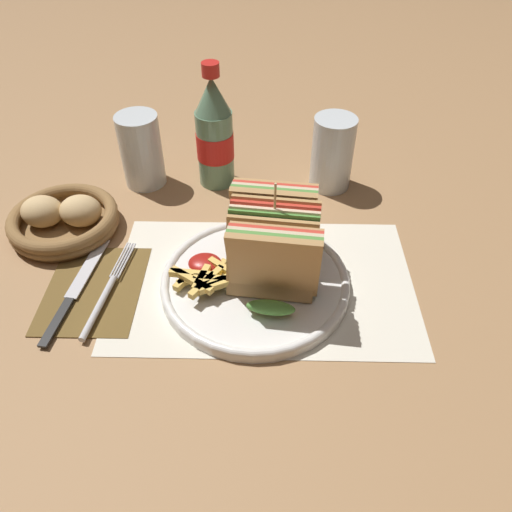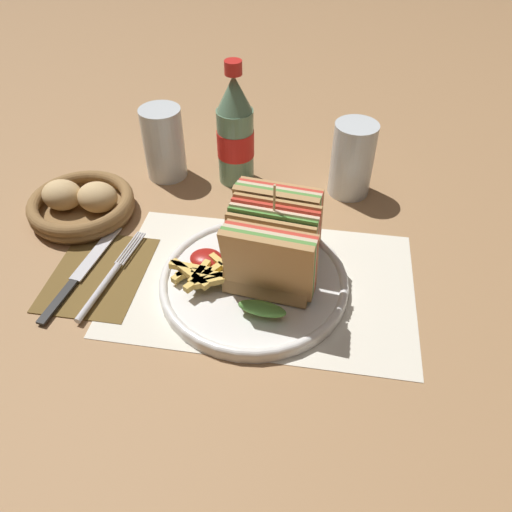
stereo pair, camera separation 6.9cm
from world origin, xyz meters
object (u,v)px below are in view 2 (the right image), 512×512
at_px(glass_far, 164,147).
at_px(coke_bottle_near, 235,133).
at_px(knife, 81,272).
at_px(club_sandwich, 273,244).
at_px(plate_main, 254,281).
at_px(fork, 106,282).
at_px(bread_basket, 82,204).
at_px(glass_near, 352,164).

bearing_deg(glass_far, coke_bottle_near, 2.46).
height_order(knife, glass_far, glass_far).
relative_size(club_sandwich, knife, 0.91).
distance_m(plate_main, club_sandwich, 0.07).
bearing_deg(glass_far, club_sandwich, -47.52).
distance_m(fork, bread_basket, 0.18).
bearing_deg(club_sandwich, fork, -169.53).
bearing_deg(glass_near, glass_far, 179.68).
relative_size(fork, glass_near, 1.46).
xyz_separation_m(glass_near, bread_basket, (-0.43, -0.14, -0.03)).
xyz_separation_m(knife, glass_near, (0.37, 0.27, 0.05)).
bearing_deg(coke_bottle_near, glass_near, -2.09).
relative_size(club_sandwich, glass_near, 1.47).
bearing_deg(bread_basket, coke_bottle_near, 32.04).
distance_m(plate_main, glass_near, 0.29).
distance_m(plate_main, bread_basket, 0.33).
height_order(plate_main, glass_far, glass_far).
xyz_separation_m(glass_near, glass_far, (-0.33, 0.00, 0.00)).
height_order(plate_main, bread_basket, bread_basket).
height_order(glass_near, bread_basket, glass_near).
height_order(club_sandwich, fork, club_sandwich).
bearing_deg(glass_near, plate_main, -116.18).
bearing_deg(knife, coke_bottle_near, 65.51).
height_order(club_sandwich, bread_basket, club_sandwich).
distance_m(knife, glass_far, 0.28).
relative_size(plate_main, bread_basket, 1.55).
relative_size(knife, glass_near, 1.62).
distance_m(fork, knife, 0.05).
distance_m(fork, coke_bottle_near, 0.33).
bearing_deg(knife, bread_basket, 119.50).
distance_m(club_sandwich, knife, 0.28).
distance_m(club_sandwich, coke_bottle_near, 0.27).
bearing_deg(coke_bottle_near, plate_main, -74.27).
bearing_deg(fork, coke_bottle_near, 73.63).
distance_m(plate_main, glass_far, 0.33).
bearing_deg(plate_main, fork, -171.20).
height_order(coke_bottle_near, glass_near, coke_bottle_near).
distance_m(club_sandwich, glass_near, 0.27).
xyz_separation_m(knife, bread_basket, (-0.05, 0.14, 0.02)).
relative_size(club_sandwich, glass_far, 1.47).
bearing_deg(coke_bottle_near, fork, -114.00).
bearing_deg(coke_bottle_near, club_sandwich, -68.58).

